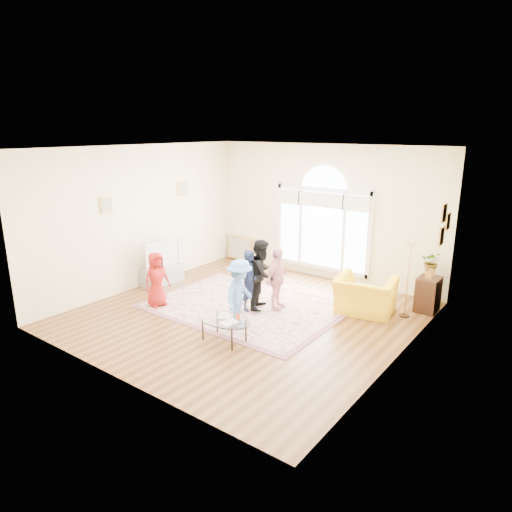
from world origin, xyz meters
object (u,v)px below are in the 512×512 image
Objects in this scene: television at (161,253)px; coffee_table at (224,320)px; tv_console at (162,275)px; area_rug at (245,306)px; armchair at (365,295)px.

television is 1.08× the size of coffee_table.
television reaches higher than tv_console.
area_rug is at bearing 0.13° from tv_console.
area_rug is 1.65m from coffee_table.
area_rug is 3.51× the size of coffee_table.
tv_console is 0.91× the size of television.
coffee_table is (3.16, -1.45, 0.19)m from tv_console.
television is at bearing 155.45° from coffee_table.
television is 3.49m from coffee_table.
tv_console is 0.98× the size of coffee_table.
area_rug is at bearing 0.13° from television.
television is (-2.48, -0.01, 0.73)m from area_rug.
armchair is (1.40, 2.63, -0.04)m from coffee_table.
tv_console is at bearing -179.87° from area_rug.
armchair is at bearing 29.46° from area_rug.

